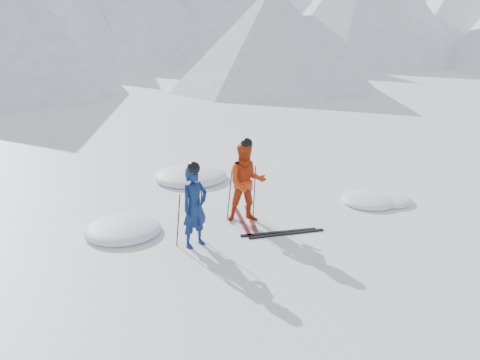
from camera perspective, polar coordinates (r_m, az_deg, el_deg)
ground at (r=11.82m, az=8.28°, el=-4.49°), size 160.00×160.00×0.00m
skier_blue at (r=10.17m, az=-5.11°, el=-3.07°), size 0.69×0.54×1.67m
skier_red at (r=11.37m, az=0.75°, el=-0.30°), size 1.08×0.97×1.83m
pole_blue_left at (r=10.29m, az=-6.94°, el=-4.54°), size 0.11×0.08×1.11m
pole_blue_right at (r=10.58m, az=-4.42°, el=-3.82°), size 0.11×0.07×1.11m
pole_red_left at (r=11.53m, az=-1.18°, el=-1.64°), size 0.12×0.10×1.22m
pole_red_right at (r=11.74m, az=1.62°, el=-1.29°), size 0.12×0.09×1.22m
ski_worn_left at (r=11.62m, az=0.22°, el=-4.62°), size 0.64×1.64×0.03m
ski_worn_right at (r=11.74m, az=1.23°, el=-4.39°), size 0.75×1.60×0.03m
ski_loose_a at (r=11.06m, az=4.36°, el=-5.88°), size 1.65×0.58×0.03m
ski_loose_b at (r=11.00m, az=5.24°, el=-6.04°), size 1.67×0.52×0.03m
snow_lumps at (r=13.31m, az=-2.54°, el=-1.76°), size 7.82×5.88×0.46m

